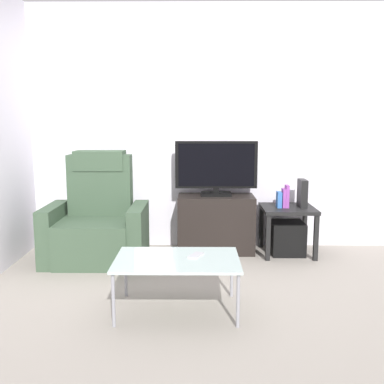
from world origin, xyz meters
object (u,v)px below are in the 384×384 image
Objects in this scene: recliner_armchair at (97,223)px; side_table at (288,215)px; book_rightmost at (287,196)px; book_leftmost at (279,200)px; game_console at (302,193)px; book_middle at (284,198)px; television at (216,167)px; subwoofer_box at (287,238)px; cell_phone at (196,255)px; tv_stand at (216,224)px; coffee_table at (177,262)px.

side_table is (1.94, 0.20, 0.04)m from recliner_armchair.
book_rightmost is (1.92, 0.18, 0.24)m from recliner_armchair.
game_console reaches higher than book_leftmost.
recliner_armchair reaches higher than book_middle.
television reaches higher than book_middle.
cell_phone is (-0.95, -1.38, 0.23)m from subwoofer_box.
book_rightmost reaches higher than side_table.
tv_stand is 4.91× the size of book_leftmost.
subwoofer_box is at bearing -7.37° from television.
recliner_armchair reaches higher than coffee_table.
game_console is 1.91× the size of cell_phone.
book_leftmost is at bearing 55.08° from coffee_table.
game_console is 1.93m from coffee_table.
book_leftmost is 1.75m from coffee_table.
side_table is at bearing -176.05° from game_console.
cell_phone is at bearing -122.24° from book_leftmost.
book_rightmost is 0.81× the size of game_console.
side_table is 0.19m from book_middle.
subwoofer_box is 1.73× the size of book_middle.
tv_stand is at bearing 174.05° from subwoofer_box.
coffee_table is at bearing -50.34° from recliner_armchair.
book_leftmost is 0.83× the size of book_middle.
recliner_armchair is (-1.20, -0.30, -0.53)m from television.
television is 5.71× the size of cell_phone.
subwoofer_box is at bearing 23.63° from book_middle.
coffee_table is 6.00× the size of cell_phone.
game_console is at bearing 49.55° from coffee_table.
recliner_armchair is at bearing -165.96° from television.
recliner_armchair is 1.20× the size of coffee_table.
coffee_table is (-1.24, -1.45, -0.27)m from game_console.
side_table reaches higher than coffee_table.
game_console reaches higher than side_table.
television is (-0.00, 0.02, 0.60)m from tv_stand.
recliner_armchair is 2.00× the size of side_table.
book_leftmost is at bearing -168.69° from side_table.
book_rightmost is (0.72, -0.12, -0.29)m from television.
recliner_armchair is at bearing 156.02° from cell_phone.
cell_phone is at bearing -124.77° from subwoofer_box.
side_table is at bearing -7.37° from television.
tv_stand is 5.33× the size of cell_phone.
book_middle is (0.70, -0.12, -0.31)m from television.
book_rightmost reaches higher than book_middle.
television is 2.99× the size of game_console.
book_middle is (-0.05, -0.02, 0.43)m from subwoofer_box.
television reaches higher than side_table.
book_middle is 0.69× the size of game_console.
tv_stand is at bearing 77.09° from coffee_table.
recliner_armchair is at bearing -174.16° from game_console.
game_console reaches higher than subwoofer_box.
book_middle is at bearing 82.06° from cell_phone.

